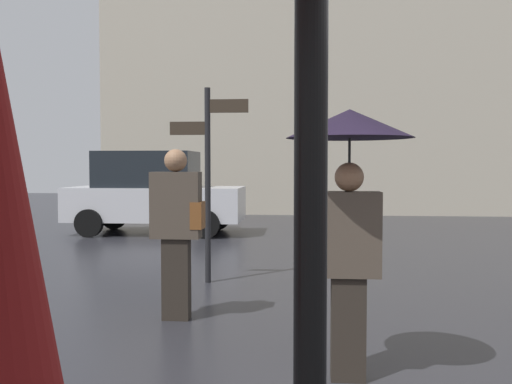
{
  "coord_description": "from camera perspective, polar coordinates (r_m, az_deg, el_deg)",
  "views": [
    {
      "loc": [
        -0.51,
        -2.45,
        1.61
      ],
      "look_at": [
        -1.09,
        4.34,
        1.3
      ],
      "focal_mm": 39.89,
      "sensor_mm": 36.0,
      "label": 1
    }
  ],
  "objects": [
    {
      "name": "street_signpost",
      "position": [
        7.81,
        -4.83,
        2.79
      ],
      "size": [
        1.08,
        0.08,
        2.67
      ],
      "color": "black",
      "rests_on": "ground"
    },
    {
      "name": "pedestrian_with_umbrella",
      "position": [
        4.27,
        9.34,
        2.0
      ],
      "size": [
        0.95,
        0.95,
        2.03
      ],
      "rotation": [
        0.0,
        0.0,
        0.54
      ],
      "color": "#2A241E",
      "rests_on": "ground"
    },
    {
      "name": "pedestrian_with_bag",
      "position": [
        5.99,
        -7.9,
        -3.14
      ],
      "size": [
        0.54,
        0.24,
        1.78
      ],
      "rotation": [
        0.0,
        0.0,
        4.88
      ],
      "color": "#2A241E",
      "rests_on": "ground"
    },
    {
      "name": "parked_car_left",
      "position": [
        13.73,
        -10.25,
        -0.05
      ],
      "size": [
        4.1,
        1.86,
        1.95
      ],
      "rotation": [
        0.0,
        0.0,
        3.05
      ],
      "color": "silver",
      "rests_on": "ground"
    }
  ]
}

